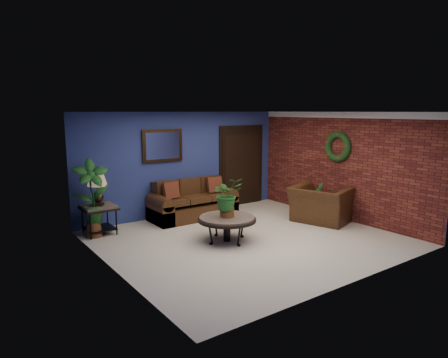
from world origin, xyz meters
TOP-DOWN VIEW (x-y plane):
  - floor at (0.00, 0.00)m, footprint 5.50×5.50m
  - wall_back at (0.00, 2.50)m, footprint 5.50×0.04m
  - wall_left at (-2.75, 0.00)m, footprint 0.04×5.00m
  - wall_right_brick at (2.75, 0.00)m, footprint 0.04×5.00m
  - ceiling at (0.00, 0.00)m, footprint 5.50×5.00m
  - crown_molding at (2.72, 0.00)m, footprint 0.03×5.00m
  - wall_mirror at (-0.60, 2.46)m, footprint 1.02×0.06m
  - closet_door at (1.75, 2.47)m, footprint 1.44×0.06m
  - wreath at (2.69, 0.05)m, footprint 0.16×0.72m
  - sofa at (-0.06, 2.08)m, footprint 2.06×0.89m
  - coffee_table at (-0.42, 0.15)m, footprint 1.14×1.14m
  - end_table at (-2.30, 2.05)m, footprint 0.67×0.67m
  - table_lamp at (-2.30, 2.05)m, footprint 0.40×0.40m
  - side_chair at (0.72, 2.11)m, footprint 0.38×0.38m
  - armchair at (2.15, 0.02)m, footprint 1.43×1.53m
  - coffee_plant at (-0.42, 0.15)m, footprint 0.67×0.61m
  - floor_plant at (2.35, 0.34)m, footprint 0.45×0.40m
  - tall_plant at (-2.45, 1.95)m, footprint 0.74×0.54m

SIDE VIEW (x-z plane):
  - floor at x=0.00m, z-range 0.00..0.00m
  - sofa at x=-0.06m, z-range -0.16..0.77m
  - armchair at x=2.15m, z-range 0.00..0.82m
  - coffee_table at x=-0.42m, z-range 0.19..0.68m
  - floor_plant at x=2.35m, z-range 0.02..0.86m
  - end_table at x=-2.30m, z-range 0.16..0.77m
  - side_chair at x=0.72m, z-range 0.06..0.93m
  - tall_plant at x=-2.45m, z-range 0.07..1.66m
  - coffee_plant at x=-0.42m, z-range 0.53..1.30m
  - table_lamp at x=-2.30m, z-range 0.71..1.37m
  - closet_door at x=1.75m, z-range -0.04..2.14m
  - wall_back at x=0.00m, z-range 0.00..2.50m
  - wall_left at x=-2.75m, z-range 0.00..2.50m
  - wall_right_brick at x=2.75m, z-range 0.00..2.50m
  - wreath at x=2.69m, z-range 1.34..2.06m
  - wall_mirror at x=-0.60m, z-range 1.33..2.10m
  - crown_molding at x=2.72m, z-range 2.36..2.50m
  - ceiling at x=0.00m, z-range 2.49..2.51m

